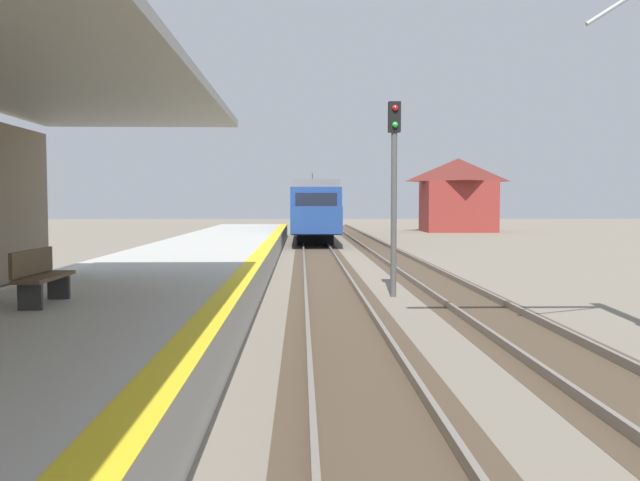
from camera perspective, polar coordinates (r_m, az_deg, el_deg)
The scene contains 7 objects.
station_platform at distance 11.91m, azimuth -19.08°, elevation -6.98°, with size 5.00×80.00×0.91m.
track_pair_nearest_platform at distance 15.41m, azimuth 1.56°, elevation -6.03°, with size 2.34×120.00×0.16m.
track_pair_middle at distance 15.96m, azimuth 13.91°, elevation -5.80°, with size 2.34×120.00×0.16m.
approaching_train at distance 46.01m, azimuth -0.56°, elevation 2.79°, with size 2.93×19.60×4.76m.
rail_signal_post at distance 18.03m, azimuth 6.32°, elevation 5.33°, with size 0.32×0.34×5.20m.
platform_bench at distance 11.61m, azimuth -22.70°, elevation -2.71°, with size 0.45×1.60×0.88m.
distant_trackside_house at distance 59.84m, azimuth 11.65°, elevation 3.93°, with size 6.60×5.28×6.40m.
Camera 1 is at (1.05, 4.82, 2.52)m, focal length 37.61 mm.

